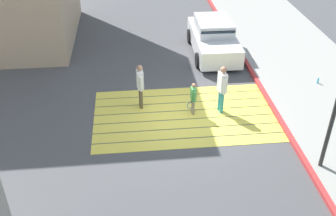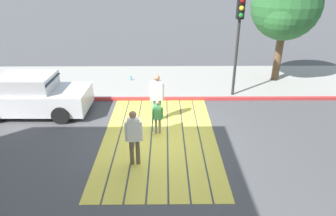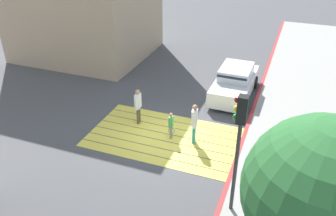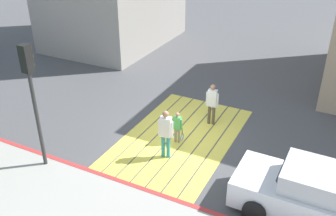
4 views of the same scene
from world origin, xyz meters
name	(u,v)px [view 4 (image 4 of 4)]	position (x,y,z in m)	size (l,w,h in m)	color
ground_plane	(179,138)	(0.00, 0.00, 0.00)	(120.00, 120.00, 0.00)	#4C4C4F
crosswalk_stripes	(179,138)	(0.00, 0.00, 0.01)	(6.40, 3.80, 0.01)	#EAD64C
curb_painted	(134,187)	(-3.25, 0.00, 0.07)	(0.16, 40.00, 0.13)	#BC3333
car_parked_near_curb	(314,195)	(-2.00, -5.00, 0.73)	(2.02, 4.32, 1.57)	white
traffic_light_corner	(31,83)	(-3.58, 3.21, 3.04)	(0.39, 0.28, 4.24)	#2D2D2D
pedestrian_adult_lead	(166,131)	(-1.31, -0.10, 1.05)	(0.29, 0.52, 1.80)	teal
pedestrian_adult_trailing	(212,101)	(1.51, -0.68, 1.00)	(0.25, 0.50, 1.72)	brown
pedestrian_child_with_racket	(178,126)	(-0.30, -0.07, 0.69)	(0.28, 0.39, 1.24)	gray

